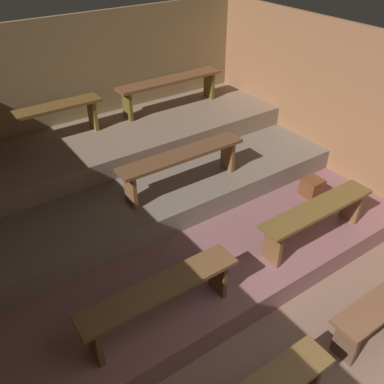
{
  "coord_description": "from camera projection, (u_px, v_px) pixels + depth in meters",
  "views": [
    {
      "loc": [
        -2.29,
        -0.62,
        3.58
      ],
      "look_at": [
        0.15,
        2.89,
        0.64
      ],
      "focal_mm": 39.0,
      "sensor_mm": 36.0,
      "label": 1
    }
  ],
  "objects": [
    {
      "name": "bench_middle_center",
      "position": [
        182.0,
        160.0,
        5.19
      ],
      "size": [
        1.72,
        0.3,
        0.48
      ],
      "color": "brown",
      "rests_on": "platform_middle"
    },
    {
      "name": "bench_upper_left",
      "position": [
        37.0,
        117.0,
        5.56
      ],
      "size": [
        1.78,
        0.3,
        0.48
      ],
      "color": "brown",
      "rests_on": "platform_upper"
    },
    {
      "name": "wooden_crate_lower",
      "position": [
        312.0,
        187.0,
        5.67
      ],
      "size": [
        0.25,
        0.25,
        0.25
      ],
      "primitive_type": "cube",
      "color": "brown",
      "rests_on": "platform_lower"
    },
    {
      "name": "platform_lower",
      "position": [
        168.0,
        213.0,
        5.64
      ],
      "size": [
        4.98,
        3.9,
        0.29
      ],
      "primitive_type": "cube",
      "color": "#835558",
      "rests_on": "ground"
    },
    {
      "name": "bench_floor_right",
      "position": [
        375.0,
        314.0,
        4.0
      ],
      "size": [
        1.03,
        0.3,
        0.48
      ],
      "color": "brown",
      "rests_on": "ground"
    },
    {
      "name": "bench_lower_right",
      "position": [
        317.0,
        214.0,
        4.77
      ],
      "size": [
        1.58,
        0.3,
        0.48
      ],
      "color": "brown",
      "rests_on": "platform_lower"
    },
    {
      "name": "ground",
      "position": [
        195.0,
        250.0,
        5.31
      ],
      "size": [
        5.78,
        6.0,
        0.08
      ],
      "primitive_type": "cube",
      "color": "#7C5D4C"
    },
    {
      "name": "bench_lower_left",
      "position": [
        161.0,
        294.0,
        3.79
      ],
      "size": [
        1.58,
        0.3,
        0.48
      ],
      "color": "brown",
      "rests_on": "platform_lower"
    },
    {
      "name": "bench_upper_right",
      "position": [
        170.0,
        85.0,
        6.55
      ],
      "size": [
        1.78,
        0.3,
        0.48
      ],
      "color": "brown",
      "rests_on": "platform_upper"
    },
    {
      "name": "wall_right",
      "position": [
        344.0,
        114.0,
        5.79
      ],
      "size": [
        0.06,
        6.0,
        2.38
      ],
      "primitive_type": "cube",
      "color": "#976442",
      "rests_on": "ground"
    },
    {
      "name": "platform_middle",
      "position": [
        142.0,
        173.0,
        5.94
      ],
      "size": [
        4.98,
        2.53,
        0.29
      ],
      "primitive_type": "cube",
      "color": "#716456",
      "rests_on": "platform_lower"
    },
    {
      "name": "wall_back",
      "position": [
        97.0,
        94.0,
        6.39
      ],
      "size": [
        5.78,
        0.06,
        2.38
      ],
      "primitive_type": "cube",
      "color": "olive",
      "rests_on": "ground"
    },
    {
      "name": "platform_upper",
      "position": [
        122.0,
        140.0,
        6.15
      ],
      "size": [
        4.98,
        1.43,
        0.29
      ],
      "primitive_type": "cube",
      "color": "#7E6855",
      "rests_on": "platform_middle"
    }
  ]
}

